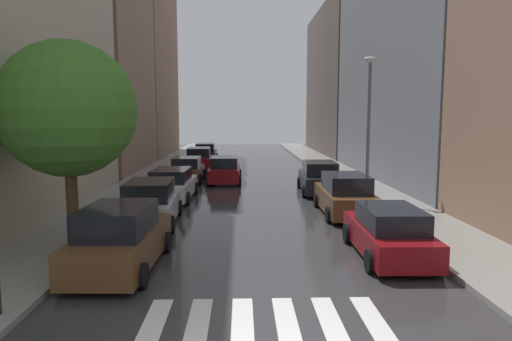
{
  "coord_description": "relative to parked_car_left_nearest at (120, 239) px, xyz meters",
  "views": [
    {
      "loc": [
        -0.45,
        -6.57,
        4.2
      ],
      "look_at": [
        0.44,
        22.08,
        0.75
      ],
      "focal_mm": 32.24,
      "sensor_mm": 36.0,
      "label": 1
    }
  ],
  "objects": [
    {
      "name": "lamp_post_right",
      "position": [
        9.34,
        9.3,
        3.23
      ],
      "size": [
        0.6,
        0.28,
        6.76
      ],
      "color": "#595B60",
      "rests_on": "sidewalk_right"
    },
    {
      "name": "building_left_mid",
      "position": [
        -7.21,
        22.63,
        10.09
      ],
      "size": [
        6.0,
        12.02,
        21.83
      ],
      "primitive_type": "cube",
      "color": "#8C6B56",
      "rests_on": "ground"
    },
    {
      "name": "crosswalk_stripes",
      "position": [
        3.79,
        -3.31,
        -0.82
      ],
      "size": [
        4.95,
        2.2,
        0.01
      ],
      "color": "silver",
      "rests_on": "ground"
    },
    {
      "name": "sidewalk_right",
      "position": [
        10.29,
        18.23,
        -0.76
      ],
      "size": [
        3.0,
        72.0,
        0.15
      ],
      "primitive_type": "cube",
      "color": "gray",
      "rests_on": "ground"
    },
    {
      "name": "parked_car_left_second",
      "position": [
        -0.2,
        5.22,
        -0.03
      ],
      "size": [
        2.28,
        4.66,
        1.72
      ],
      "rotation": [
        0.0,
        0.0,
        1.62
      ],
      "color": "#B2B7BF",
      "rests_on": "ground"
    },
    {
      "name": "parked_car_left_third",
      "position": [
        -0.17,
        10.52,
        -0.09
      ],
      "size": [
        2.27,
        4.84,
        1.56
      ],
      "rotation": [
        0.0,
        0.0,
        1.54
      ],
      "color": "silver",
      "rests_on": "ground"
    },
    {
      "name": "ground_plane",
      "position": [
        3.79,
        18.23,
        -0.85
      ],
      "size": [
        28.0,
        72.0,
        0.04
      ],
      "primitive_type": "cube",
      "color": "#303032"
    },
    {
      "name": "parked_car_left_fifth",
      "position": [
        0.03,
        23.18,
        -0.02
      ],
      "size": [
        2.25,
        4.79,
        1.73
      ],
      "rotation": [
        0.0,
        0.0,
        1.6
      ],
      "color": "maroon",
      "rests_on": "ground"
    },
    {
      "name": "sidewalk_left",
      "position": [
        -2.71,
        18.23,
        -0.76
      ],
      "size": [
        3.0,
        72.0,
        0.15
      ],
      "primitive_type": "cube",
      "color": "gray",
      "rests_on": "ground"
    },
    {
      "name": "street_tree_left",
      "position": [
        -2.02,
        2.09,
        3.55
      ],
      "size": [
        4.21,
        4.21,
        6.34
      ],
      "color": "#513823",
      "rests_on": "sidewalk_left"
    },
    {
      "name": "parked_car_right_nearest",
      "position": [
        7.7,
        0.83,
        -0.11
      ],
      "size": [
        2.07,
        4.44,
        1.53
      ],
      "rotation": [
        0.0,
        0.0,
        1.55
      ],
      "color": "maroon",
      "rests_on": "ground"
    },
    {
      "name": "parked_car_left_nearest",
      "position": [
        0.0,
        0.0,
        0.0
      ],
      "size": [
        2.25,
        4.63,
        1.79
      ],
      "rotation": [
        0.0,
        0.0,
        1.53
      ],
      "color": "brown",
      "rests_on": "ground"
    },
    {
      "name": "parked_car_left_fourth",
      "position": [
        -0.14,
        16.76,
        -0.09
      ],
      "size": [
        2.09,
        4.11,
        1.57
      ],
      "rotation": [
        0.0,
        0.0,
        1.56
      ],
      "color": "brown",
      "rests_on": "ground"
    },
    {
      "name": "building_left_far",
      "position": [
        -7.21,
        36.24,
        10.61
      ],
      "size": [
        6.0,
        14.49,
        22.88
      ],
      "primitive_type": "cube",
      "color": "#8C6B56",
      "rests_on": "ground"
    },
    {
      "name": "building_right_far",
      "position": [
        14.79,
        38.15,
        6.98
      ],
      "size": [
        6.0,
        19.53,
        15.63
      ],
      "primitive_type": "cube",
      "color": "#564C47",
      "rests_on": "ground"
    },
    {
      "name": "parked_car_right_second",
      "position": [
        7.71,
        6.74,
        -0.02
      ],
      "size": [
        2.14,
        4.74,
        1.74
      ],
      "rotation": [
        0.0,
        0.0,
        1.56
      ],
      "color": "brown",
      "rests_on": "ground"
    },
    {
      "name": "parked_car_left_sixth",
      "position": [
        0.06,
        29.26,
        -0.04
      ],
      "size": [
        2.07,
        4.46,
        1.69
      ],
      "rotation": [
        0.0,
        0.0,
        1.58
      ],
      "color": "black",
      "rests_on": "ground"
    },
    {
      "name": "parked_car_right_third",
      "position": [
        7.55,
        12.29,
        -0.03
      ],
      "size": [
        2.27,
        4.72,
        1.71
      ],
      "rotation": [
        0.0,
        0.0,
        1.53
      ],
      "color": "black",
      "rests_on": "ground"
    },
    {
      "name": "car_midroad",
      "position": [
        2.26,
        16.38,
        -0.07
      ],
      "size": [
        2.1,
        4.53,
        1.63
      ],
      "rotation": [
        0.0,
        0.0,
        1.56
      ],
      "color": "maroon",
      "rests_on": "ground"
    },
    {
      "name": "building_right_mid",
      "position": [
        14.79,
        17.45,
        7.77
      ],
      "size": [
        6.0,
        20.64,
        17.2
      ],
      "primitive_type": "cube",
      "color": "slate",
      "rests_on": "ground"
    }
  ]
}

